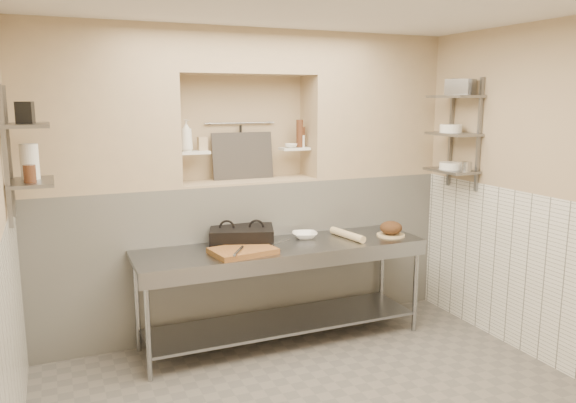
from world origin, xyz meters
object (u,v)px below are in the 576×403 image
rolling_pin (347,235)px  bread_loaf (391,228)px  panini_press (242,236)px  mixing_bowl (305,235)px  cutting_board (243,251)px  bottle_soap (186,136)px  prep_table (283,273)px  jug_left (30,162)px  bowl_alcove (291,146)px

rolling_pin → bread_loaf: 0.44m
panini_press → mixing_bowl: size_ratio=2.82×
cutting_board → bottle_soap: bearing=114.8°
prep_table → bottle_soap: size_ratio=9.12×
bottle_soap → jug_left: 1.41m
jug_left → bread_loaf: bearing=-0.2°
cutting_board → bowl_alcove: size_ratio=4.19×
prep_table → mixing_bowl: mixing_bowl is taller
bowl_alcove → jug_left: bearing=-165.2°
cutting_board → bottle_soap: size_ratio=1.80×
prep_table → jug_left: (-1.98, -0.06, 1.10)m
bread_loaf → bowl_alcove: size_ratio=1.72×
prep_table → bowl_alcove: size_ratio=21.20×
bread_loaf → prep_table: bearing=176.3°
cutting_board → mixing_bowl: size_ratio=2.21×
bowl_alcove → panini_press: bearing=-151.0°
bread_loaf → bottle_soap: 2.08m
cutting_board → rolling_pin: 1.07m
panini_press → bottle_soap: size_ratio=2.30×
panini_press → cutting_board: 0.33m
rolling_pin → jug_left: 2.75m
cutting_board → bowl_alcove: bowl_alcove is taller
panini_press → jug_left: bearing=-152.6°
cutting_board → jug_left: jug_left is taller
mixing_bowl → bottle_soap: (-1.00, 0.37, 0.93)m
prep_table → bread_loaf: bearing=-3.7°
mixing_bowl → bowl_alcove: bearing=86.4°
cutting_board → jug_left: size_ratio=2.04×
rolling_pin → panini_press: bearing=168.6°
mixing_bowl → rolling_pin: size_ratio=0.51×
bottle_soap → panini_press: bearing=-41.0°
bottle_soap → prep_table: bearing=-37.4°
rolling_pin → bread_loaf: bread_loaf is taller
prep_table → panini_press: panini_press is taller
prep_table → bottle_soap: (-0.71, 0.54, 1.21)m
panini_press → bread_loaf: size_ratio=3.11×
bread_loaf → rolling_pin: bearing=170.3°
cutting_board → bottle_soap: bottle_soap is taller
bread_loaf → panini_press: bearing=169.1°
panini_press → jug_left: jug_left is taller
bowl_alcove → prep_table: bearing=-120.0°
bottle_soap → jug_left: size_ratio=1.13×
rolling_pin → jug_left: jug_left is taller
mixing_bowl → bottle_soap: bearing=159.4°
cutting_board → bowl_alcove: bearing=42.3°
prep_table → bread_loaf: bread_loaf is taller
panini_press → bowl_alcove: 1.04m
prep_table → panini_press: (-0.31, 0.20, 0.33)m
mixing_bowl → bowl_alcove: (0.02, 0.38, 0.80)m
rolling_pin → jug_left: bearing=-178.6°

